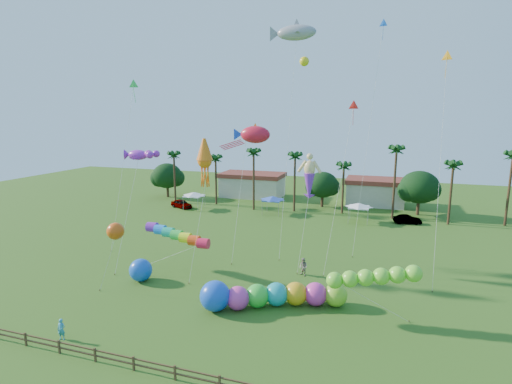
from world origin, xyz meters
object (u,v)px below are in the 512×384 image
(spectator_b, at_px, (303,267))
(caterpillar_inflatable, at_px, (268,295))
(car_a, at_px, (182,204))
(blue_ball, at_px, (141,270))
(spectator_a, at_px, (61,329))
(car_b, at_px, (407,219))

(spectator_b, distance_m, caterpillar_inflatable, 7.84)
(car_a, height_order, spectator_b, spectator_b)
(blue_ball, bearing_deg, car_a, 111.57)
(caterpillar_inflatable, xyz_separation_m, blue_ball, (-13.61, 1.36, 0.04))
(spectator_b, xyz_separation_m, caterpillar_inflatable, (-1.44, -7.70, 0.15))
(spectator_a, distance_m, spectator_b, 22.48)
(spectator_a, height_order, caterpillar_inflatable, caterpillar_inflatable)
(spectator_a, distance_m, blue_ball, 10.96)
(car_b, distance_m, blue_ball, 40.55)
(spectator_b, bearing_deg, car_a, 172.48)
(blue_ball, bearing_deg, car_b, 50.08)
(caterpillar_inflatable, height_order, blue_ball, caterpillar_inflatable)
(car_a, xyz_separation_m, caterpillar_inflatable, (25.38, -31.14, 0.34))
(spectator_a, distance_m, caterpillar_inflatable, 16.11)
(spectator_b, height_order, caterpillar_inflatable, caterpillar_inflatable)
(car_b, distance_m, spectator_b, 27.08)
(spectator_a, height_order, spectator_b, spectator_b)
(car_a, relative_size, car_b, 1.09)
(spectator_a, bearing_deg, spectator_b, 39.46)
(car_b, bearing_deg, blue_ball, 130.24)
(caterpillar_inflatable, bearing_deg, spectator_a, -167.04)
(spectator_a, relative_size, caterpillar_inflatable, 0.13)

